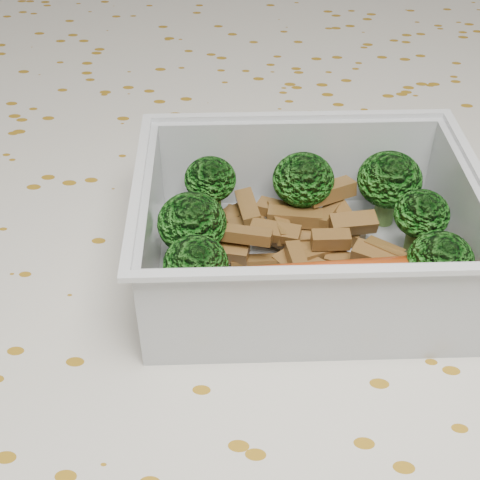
{
  "coord_description": "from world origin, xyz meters",
  "views": [
    {
      "loc": [
        0.03,
        -0.29,
        1.02
      ],
      "look_at": [
        0.0,
        -0.01,
        0.78
      ],
      "focal_mm": 50.0,
      "sensor_mm": 36.0,
      "label": 1
    }
  ],
  "objects": [
    {
      "name": "dining_table",
      "position": [
        0.0,
        0.0,
        0.67
      ],
      "size": [
        1.4,
        0.9,
        0.75
      ],
      "color": "brown",
      "rests_on": "ground"
    },
    {
      "name": "tablecloth",
      "position": [
        0.0,
        0.0,
        0.72
      ],
      "size": [
        1.46,
        0.96,
        0.19
      ],
      "color": "silver",
      "rests_on": "dining_table"
    },
    {
      "name": "lunch_container",
      "position": [
        0.04,
        -0.0,
        0.78
      ],
      "size": [
        0.2,
        0.17,
        0.07
      ],
      "color": "silver",
      "rests_on": "tablecloth"
    },
    {
      "name": "broccoli_florets",
      "position": [
        0.04,
        0.01,
        0.79
      ],
      "size": [
        0.17,
        0.12,
        0.05
      ],
      "color": "#608C3F",
      "rests_on": "lunch_container"
    },
    {
      "name": "meat_pile",
      "position": [
        0.04,
        0.01,
        0.77
      ],
      "size": [
        0.12,
        0.08,
        0.03
      ],
      "color": "brown",
      "rests_on": "lunch_container"
    },
    {
      "name": "sausage",
      "position": [
        0.05,
        -0.04,
        0.78
      ],
      "size": [
        0.16,
        0.05,
        0.03
      ],
      "color": "#BB4014",
      "rests_on": "lunch_container"
    }
  ]
}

